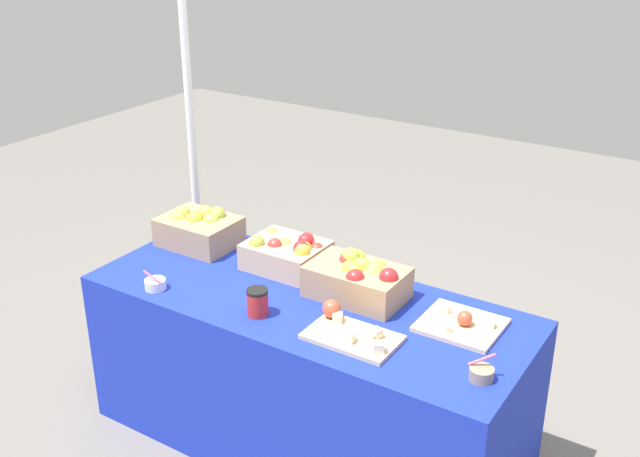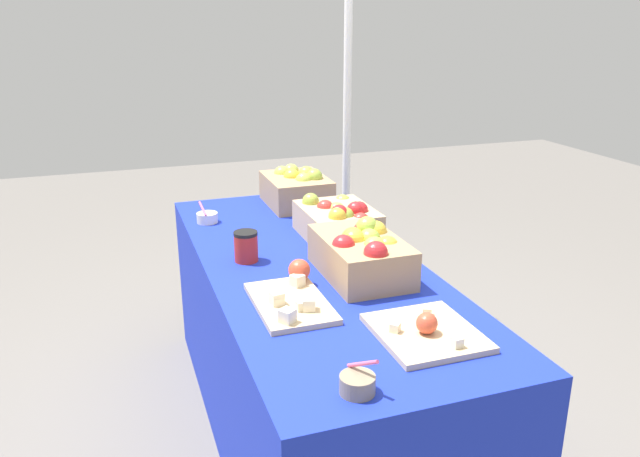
{
  "view_description": "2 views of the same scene",
  "coord_description": "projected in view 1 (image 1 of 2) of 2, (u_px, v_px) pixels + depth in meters",
  "views": [
    {
      "loc": [
        1.56,
        -2.33,
        2.29
      ],
      "look_at": [
        0.02,
        0.07,
        1.04
      ],
      "focal_mm": 42.73,
      "sensor_mm": 36.0,
      "label": 1
    },
    {
      "loc": [
        2.03,
        -0.67,
        1.6
      ],
      "look_at": [
        0.07,
        0.01,
        0.89
      ],
      "focal_mm": 35.14,
      "sensor_mm": 36.0,
      "label": 2
    }
  ],
  "objects": [
    {
      "name": "coffee_cup",
      "position": [
        258.0,
        302.0,
        3.04
      ],
      "size": [
        0.09,
        0.09,
        0.11
      ],
      "color": "red",
      "rests_on": "table"
    },
    {
      "name": "tent_pole",
      "position": [
        193.0,
        161.0,
        4.09
      ],
      "size": [
        0.04,
        0.04,
        1.96
      ],
      "primitive_type": "cylinder",
      "color": "white",
      "rests_on": "ground_plane"
    },
    {
      "name": "sample_bowl_mid",
      "position": [
        155.0,
        284.0,
        3.26
      ],
      "size": [
        0.09,
        0.09,
        0.09
      ],
      "color": "silver",
      "rests_on": "table"
    },
    {
      "name": "ground_plane",
      "position": [
        307.0,
        440.0,
        3.49
      ],
      "size": [
        10.0,
        10.0,
        0.0
      ],
      "primitive_type": "plane",
      "color": "slate"
    },
    {
      "name": "apple_crate_left",
      "position": [
        199.0,
        228.0,
        3.65
      ],
      "size": [
        0.36,
        0.27,
        0.19
      ],
      "color": "tan",
      "rests_on": "table"
    },
    {
      "name": "cutting_board_front",
      "position": [
        349.0,
        331.0,
        2.91
      ],
      "size": [
        0.35,
        0.22,
        0.09
      ],
      "color": "#D1B284",
      "rests_on": "table"
    },
    {
      "name": "cutting_board_back",
      "position": [
        461.0,
        324.0,
        2.97
      ],
      "size": [
        0.31,
        0.28,
        0.08
      ],
      "color": "#D1B284",
      "rests_on": "table"
    },
    {
      "name": "apple_crate_right",
      "position": [
        358.0,
        278.0,
        3.17
      ],
      "size": [
        0.41,
        0.25,
        0.19
      ],
      "color": "tan",
      "rests_on": "table"
    },
    {
      "name": "apple_crate_middle",
      "position": [
        288.0,
        253.0,
        3.42
      ],
      "size": [
        0.34,
        0.28,
        0.17
      ],
      "color": "tan",
      "rests_on": "table"
    },
    {
      "name": "table",
      "position": [
        307.0,
        372.0,
        3.34
      ],
      "size": [
        1.9,
        0.76,
        0.74
      ],
      "primitive_type": "cube",
      "color": "#192DB7",
      "rests_on": "ground_plane"
    },
    {
      "name": "sample_bowl_near",
      "position": [
        481.0,
        374.0,
        2.65
      ],
      "size": [
        0.1,
        0.09,
        0.1
      ],
      "color": "gray",
      "rests_on": "table"
    }
  ]
}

